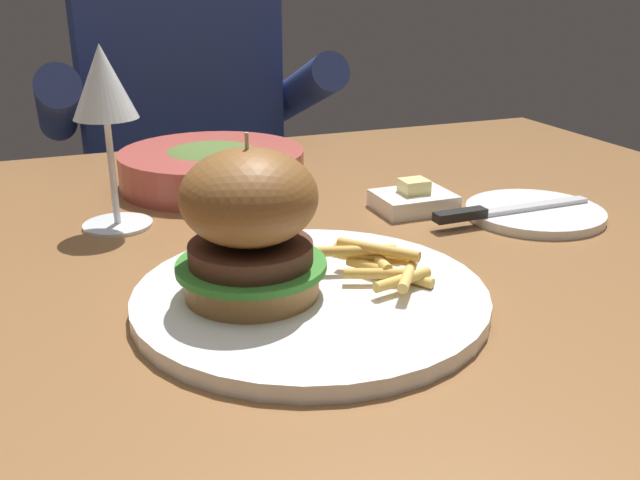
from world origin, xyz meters
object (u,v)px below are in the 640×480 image
object	(u,v)px
table_knife	(499,211)
butter_dish	(413,200)
wine_glass	(104,92)
main_plate	(311,297)
bread_plate	(535,213)
burger_sandwich	(250,224)
diner_person	(185,200)
soup_bowl	(212,166)

from	to	relation	value
table_knife	butter_dish	distance (m)	0.10
butter_dish	wine_glass	bearing A→B (deg)	168.69
main_plate	bread_plate	xyz separation A→B (m)	(0.31, 0.12, -0.00)
wine_glass	butter_dish	bearing A→B (deg)	-11.31
main_plate	wine_glass	xyz separation A→B (m)	(-0.13, 0.26, 0.14)
wine_glass	burger_sandwich	bearing A→B (deg)	-72.27
main_plate	diner_person	bearing A→B (deg)	86.05
burger_sandwich	diner_person	size ratio (longest dim) A/B	0.11
burger_sandwich	soup_bowl	xyz separation A→B (m)	(0.05, 0.36, -0.05)
diner_person	burger_sandwich	bearing A→B (deg)	-97.03
table_knife	soup_bowl	world-z (taller)	soup_bowl
wine_glass	table_knife	size ratio (longest dim) A/B	0.97
main_plate	bread_plate	world-z (taller)	main_plate
wine_glass	bread_plate	xyz separation A→B (m)	(0.44, -0.14, -0.14)
wine_glass	diner_person	size ratio (longest dim) A/B	0.16
table_knife	butter_dish	bearing A→B (deg)	131.62
main_plate	burger_sandwich	size ratio (longest dim) A/B	2.21
burger_sandwich	wine_glass	bearing A→B (deg)	107.73
table_knife	soup_bowl	size ratio (longest dim) A/B	0.85
burger_sandwich	soup_bowl	world-z (taller)	burger_sandwich
bread_plate	table_knife	size ratio (longest dim) A/B	0.77
burger_sandwich	bread_plate	xyz separation A→B (m)	(0.36, 0.11, -0.07)
burger_sandwich	table_knife	distance (m)	0.33
butter_dish	diner_person	bearing A→B (deg)	101.22
bread_plate	diner_person	size ratio (longest dim) A/B	0.13
burger_sandwich	bread_plate	distance (m)	0.38
burger_sandwich	wine_glass	world-z (taller)	wine_glass
bread_plate	table_knife	xyz separation A→B (m)	(-0.05, -0.00, 0.01)
main_plate	burger_sandwich	xyz separation A→B (m)	(-0.05, 0.01, 0.07)
soup_bowl	main_plate	bearing A→B (deg)	-91.09
burger_sandwich	butter_dish	xyz separation A→B (m)	(0.24, 0.18, -0.06)
main_plate	burger_sandwich	distance (m)	0.08
wine_glass	bread_plate	distance (m)	0.48
wine_glass	diner_person	distance (m)	0.73
main_plate	wine_glass	distance (m)	0.32
bread_plate	butter_dish	size ratio (longest dim) A/B	1.76
bread_plate	soup_bowl	bearing A→B (deg)	140.12
bread_plate	wine_glass	bearing A→B (deg)	162.66
burger_sandwich	wine_glass	distance (m)	0.27
wine_glass	diner_person	xyz separation A→B (m)	(0.19, 0.63, -0.32)
wine_glass	butter_dish	size ratio (longest dim) A/B	2.21
main_plate	table_knife	distance (m)	0.29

